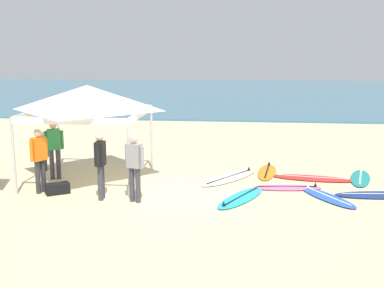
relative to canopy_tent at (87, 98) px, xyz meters
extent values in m
plane|color=beige|center=(2.34, -1.09, -2.39)|extent=(80.00, 80.00, 0.00)
cube|color=#386B84|center=(2.34, 29.99, -2.34)|extent=(80.00, 36.00, 0.10)
cylinder|color=#B7B7BC|center=(-1.51, -1.51, -1.36)|extent=(0.07, 0.07, 2.05)
cylinder|color=#B7B7BC|center=(1.51, -1.51, -1.36)|extent=(0.07, 0.07, 2.05)
cylinder|color=#B7B7BC|center=(-1.51, 1.51, -1.36)|extent=(0.07, 0.07, 2.05)
cylinder|color=#B7B7BC|center=(1.51, 1.51, -1.36)|extent=(0.07, 0.07, 2.05)
cube|color=white|center=(0.00, -1.51, -0.43)|extent=(3.02, 0.03, 0.18)
cube|color=white|center=(0.00, 1.51, -0.43)|extent=(3.02, 0.03, 0.18)
cube|color=white|center=(-1.51, 0.00, -0.43)|extent=(0.03, 3.02, 0.18)
cube|color=white|center=(1.51, 0.00, -0.43)|extent=(0.03, 3.02, 0.18)
pyramid|color=white|center=(0.00, 0.00, 0.01)|extent=(3.14, 3.14, 0.70)
ellipsoid|color=#23B2CC|center=(4.33, -1.29, -2.35)|extent=(1.51, 2.18, 0.07)
cube|color=black|center=(4.33, -1.29, -2.32)|extent=(0.89, 1.65, 0.01)
cone|color=black|center=(3.92, -2.07, -2.26)|extent=(0.09, 0.09, 0.12)
ellipsoid|color=red|center=(6.40, 0.80, -2.35)|extent=(2.40, 0.98, 0.07)
cube|color=white|center=(6.40, 0.80, -2.32)|extent=(1.97, 0.35, 0.01)
cone|color=white|center=(5.46, 0.95, -2.26)|extent=(0.09, 0.09, 0.12)
ellipsoid|color=pink|center=(5.56, -0.27, -2.35)|extent=(1.94, 0.68, 0.07)
cube|color=black|center=(5.56, -0.27, -2.32)|extent=(1.61, 0.19, 0.01)
cone|color=black|center=(6.34, -0.20, -2.26)|extent=(0.09, 0.09, 0.12)
ellipsoid|color=white|center=(3.99, 0.60, -2.35)|extent=(1.95, 2.36, 0.07)
cube|color=black|center=(3.99, 0.60, -2.32)|extent=(1.24, 1.71, 0.01)
cone|color=black|center=(4.57, 1.41, -2.26)|extent=(0.09, 0.09, 0.12)
ellipsoid|color=navy|center=(7.91, -0.69, -2.35)|extent=(2.40, 0.86, 0.07)
cube|color=white|center=(7.91, -0.69, -2.32)|extent=(1.99, 0.24, 0.01)
ellipsoid|color=blue|center=(6.53, -1.04, -2.35)|extent=(1.44, 1.96, 0.07)
cube|color=white|center=(6.53, -1.04, -2.32)|extent=(0.88, 1.46, 0.01)
cone|color=white|center=(6.12, -0.34, -2.26)|extent=(0.09, 0.09, 0.12)
ellipsoid|color=orange|center=(5.12, 1.38, -2.35)|extent=(0.78, 2.02, 0.07)
cube|color=black|center=(5.12, 1.38, -2.32)|extent=(0.25, 1.67, 0.01)
cone|color=black|center=(5.22, 2.18, -2.26)|extent=(0.09, 0.09, 0.12)
ellipsoid|color=#19847F|center=(7.80, 0.96, -2.35)|extent=(1.03, 2.08, 0.07)
cube|color=white|center=(7.80, 0.96, -2.32)|extent=(0.47, 1.66, 0.01)
cone|color=white|center=(8.01, 1.75, -2.26)|extent=(0.09, 0.09, 0.12)
cylinder|color=#2D2D33|center=(-0.97, -1.36, -1.95)|extent=(0.13, 0.13, 0.88)
cylinder|color=#2D2D33|center=(-0.89, -1.20, -1.95)|extent=(0.13, 0.13, 0.88)
cube|color=orange|center=(-0.93, -1.28, -1.21)|extent=(0.36, 0.42, 0.60)
sphere|color=beige|center=(-0.93, -1.28, -0.78)|extent=(0.21, 0.21, 0.21)
cylinder|color=orange|center=(-1.03, -1.49, -1.23)|extent=(0.09, 0.09, 0.54)
cylinder|color=orange|center=(-0.82, -1.08, -1.23)|extent=(0.09, 0.09, 0.54)
cylinder|color=#383842|center=(0.83, -1.76, -1.95)|extent=(0.13, 0.13, 0.88)
cylinder|color=#383842|center=(0.83, -1.58, -1.95)|extent=(0.13, 0.13, 0.88)
cube|color=black|center=(0.83, -1.67, -1.21)|extent=(0.24, 0.37, 0.60)
sphere|color=beige|center=(0.83, -1.67, -0.78)|extent=(0.21, 0.21, 0.21)
cylinder|color=black|center=(0.84, -1.90, -1.23)|extent=(0.09, 0.09, 0.54)
cylinder|color=black|center=(0.82, -1.44, -1.23)|extent=(0.09, 0.09, 0.54)
cylinder|color=#383842|center=(1.81, -1.83, -1.95)|extent=(0.13, 0.13, 0.88)
cylinder|color=#383842|center=(1.64, -1.76, -1.95)|extent=(0.13, 0.13, 0.88)
cube|color=gray|center=(1.72, -1.80, -1.21)|extent=(0.42, 0.35, 0.60)
sphere|color=beige|center=(1.72, -1.80, -0.78)|extent=(0.21, 0.21, 0.21)
cylinder|color=gray|center=(1.93, -1.89, -1.23)|extent=(0.09, 0.09, 0.54)
cylinder|color=gray|center=(1.51, -1.71, -1.23)|extent=(0.09, 0.09, 0.54)
cylinder|color=#383842|center=(-1.15, 0.02, -1.95)|extent=(0.13, 0.13, 0.88)
cylinder|color=#383842|center=(-0.98, 0.08, -1.95)|extent=(0.13, 0.13, 0.88)
cube|color=#2D8C47|center=(-1.07, 0.05, -1.21)|extent=(0.41, 0.33, 0.60)
sphere|color=tan|center=(-1.07, 0.05, -0.78)|extent=(0.21, 0.21, 0.21)
cylinder|color=#2D8C47|center=(-1.28, -0.03, -1.23)|extent=(0.09, 0.09, 0.54)
cylinder|color=#2D8C47|center=(-0.85, 0.13, -1.23)|extent=(0.09, 0.09, 0.54)
cylinder|color=#383842|center=(-1.95, 1.08, -2.16)|extent=(0.13, 0.13, 0.45)
cylinder|color=#383842|center=(-1.79, 0.99, -2.16)|extent=(0.13, 0.13, 0.45)
cube|color=#2851B2|center=(-1.87, 1.04, -1.68)|extent=(0.42, 0.36, 0.52)
sphere|color=beige|center=(-1.87, 1.04, -1.29)|extent=(0.21, 0.21, 0.21)
cylinder|color=#2851B2|center=(-2.08, 1.14, -1.70)|extent=(0.09, 0.09, 0.47)
cylinder|color=#2851B2|center=(-1.67, 0.93, -1.70)|extent=(0.09, 0.09, 0.47)
cube|color=black|center=(-0.46, -1.34, -2.25)|extent=(0.68, 0.60, 0.28)
camera|label=1|loc=(4.29, -12.72, 1.27)|focal=43.84mm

